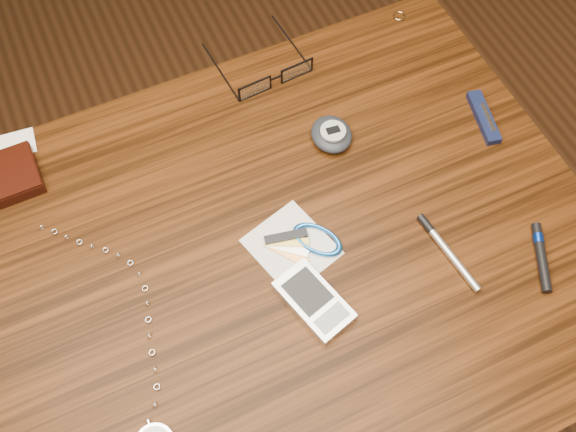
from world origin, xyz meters
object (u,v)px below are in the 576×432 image
at_px(eyeglasses, 274,77).
at_px(desk, 246,298).
at_px(pocket_watch, 152,432).
at_px(notepad_keys, 304,243).
at_px(pda_phone, 314,301).
at_px(pocket_knife, 484,117).
at_px(wallet_and_card, 2,178).
at_px(pedometer, 332,134).
at_px(silver_pen, 444,246).

bearing_deg(eyeglasses, desk, -121.56).
height_order(desk, pocket_watch, pocket_watch).
distance_m(desk, pocket_watch, 0.26).
xyz_separation_m(pocket_watch, notepad_keys, (0.27, 0.15, -0.00)).
distance_m(pda_phone, pocket_knife, 0.40).
bearing_deg(wallet_and_card, pda_phone, -47.35).
distance_m(notepad_keys, pocket_knife, 0.35).
bearing_deg(pedometer, pocket_watch, -142.61).
bearing_deg(notepad_keys, desk, -179.87).
xyz_separation_m(wallet_and_card, pocket_watch, (0.08, -0.42, -0.00)).
height_order(pda_phone, notepad_keys, pda_phone).
bearing_deg(notepad_keys, eyeglasses, 74.35).
relative_size(pda_phone, notepad_keys, 0.84).
bearing_deg(pda_phone, eyeglasses, 74.00).
xyz_separation_m(wallet_and_card, pedometer, (0.46, -0.13, 0.00)).
bearing_deg(desk, pocket_watch, -139.79).
relative_size(eyeglasses, pedometer, 1.92).
distance_m(eyeglasses, pda_phone, 0.38).
height_order(pda_phone, silver_pen, pda_phone).
xyz_separation_m(eyeglasses, pda_phone, (-0.10, -0.36, -0.01)).
relative_size(pda_phone, pocket_knife, 1.19).
relative_size(pocket_watch, silver_pen, 2.81).
height_order(pocket_knife, silver_pen, pocket_knife).
distance_m(desk, pocket_knife, 0.45).
bearing_deg(wallet_and_card, pedometer, -15.58).
relative_size(pocket_watch, pda_phone, 3.11).
height_order(desk, eyeglasses, eyeglasses).
bearing_deg(wallet_and_card, eyeglasses, 0.94).
distance_m(notepad_keys, silver_pen, 0.19).
xyz_separation_m(notepad_keys, silver_pen, (0.17, -0.08, 0.00)).
bearing_deg(desk, wallet_and_card, 133.57).
height_order(pocket_watch, notepad_keys, pocket_watch).
relative_size(pedometer, pocket_knife, 0.77).
distance_m(pocket_watch, pda_phone, 0.25).
xyz_separation_m(pda_phone, pedometer, (0.14, 0.22, 0.00)).
xyz_separation_m(pocket_watch, pocket_knife, (0.61, 0.23, -0.00)).
bearing_deg(notepad_keys, pedometer, 51.78).
distance_m(desk, wallet_and_card, 0.39).
bearing_deg(pedometer, desk, -145.24).
bearing_deg(eyeglasses, pedometer, -76.02).
bearing_deg(wallet_and_card, silver_pen, -34.30).
distance_m(desk, pda_phone, 0.15).
relative_size(wallet_and_card, pda_phone, 1.12).
distance_m(pda_phone, notepad_keys, 0.09).
height_order(desk, pda_phone, pda_phone).
relative_size(wallet_and_card, pocket_knife, 1.33).
bearing_deg(pedometer, notepad_keys, -128.22).
bearing_deg(pocket_watch, wallet_and_card, 100.86).
xyz_separation_m(desk, pocket_watch, (-0.18, -0.15, 0.11)).
relative_size(wallet_and_card, pedometer, 1.73).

